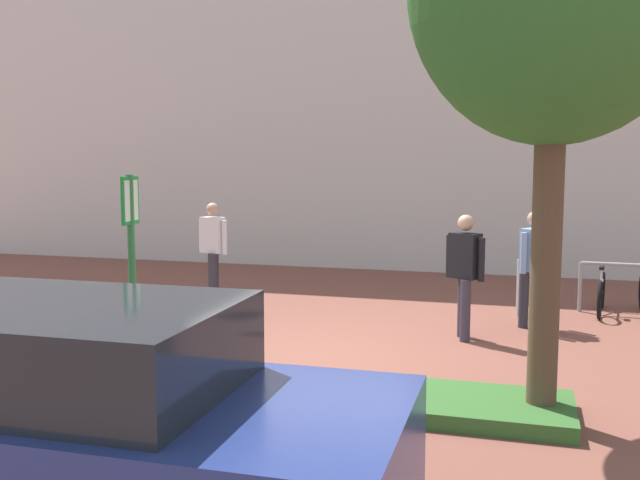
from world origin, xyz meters
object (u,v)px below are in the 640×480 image
object	(u,v)px
parking_sign_post	(131,247)
car_navy_sedan	(71,421)
person_shirt_white	(213,245)
person_shirt_blue	(534,262)
person_suited_dark	(465,268)
bike_at_sign	(135,349)
bollard_steel	(522,288)

from	to	relation	value
parking_sign_post	car_navy_sedan	bearing A→B (deg)	-66.23
person_shirt_white	car_navy_sedan	size ratio (longest dim) A/B	0.40
parking_sign_post	person_shirt_blue	distance (m)	5.82
person_suited_dark	car_navy_sedan	size ratio (longest dim) A/B	0.40
bike_at_sign	car_navy_sedan	world-z (taller)	car_navy_sedan
person_suited_dark	person_shirt_white	xyz separation A→B (m)	(-4.46, 1.56, 0.00)
bike_at_sign	person_shirt_blue	bearing A→B (deg)	42.10
person_suited_dark	person_shirt_white	world-z (taller)	same
car_navy_sedan	person_shirt_blue	bearing A→B (deg)	67.06
car_navy_sedan	bollard_steel	bearing A→B (deg)	70.24
bike_at_sign	person_shirt_white	size ratio (longest dim) A/B	0.98
bike_at_sign	car_navy_sedan	size ratio (longest dim) A/B	0.39
person_shirt_white	parking_sign_post	bearing A→B (deg)	-76.12
parking_sign_post	person_suited_dark	bearing A→B (deg)	41.83
person_shirt_white	bollard_steel	bearing A→B (deg)	2.10
person_shirt_blue	car_navy_sedan	bearing A→B (deg)	-112.94
person_shirt_white	person_suited_dark	bearing A→B (deg)	-19.28
person_shirt_blue	bollard_steel	bearing A→B (deg)	101.47
parking_sign_post	bike_at_sign	distance (m)	1.16
parking_sign_post	person_shirt_white	size ratio (longest dim) A/B	1.34
bike_at_sign	bollard_steel	xyz separation A→B (m)	(4.12, 4.65, 0.10)
car_navy_sedan	person_shirt_white	bearing A→B (deg)	107.93
bike_at_sign	person_shirt_blue	xyz separation A→B (m)	(4.28, 3.87, 0.63)
bollard_steel	person_shirt_white	xyz separation A→B (m)	(-5.20, -0.19, 0.53)
parking_sign_post	bollard_steel	bearing A→B (deg)	49.23
car_navy_sedan	bike_at_sign	bearing A→B (deg)	113.84
bike_at_sign	car_navy_sedan	distance (m)	3.37
person_shirt_blue	bike_at_sign	bearing A→B (deg)	-137.90
parking_sign_post	person_suited_dark	world-z (taller)	parking_sign_post
parking_sign_post	person_suited_dark	size ratio (longest dim) A/B	1.34
person_suited_dark	person_shirt_white	size ratio (longest dim) A/B	1.00
bike_at_sign	person_shirt_white	bearing A→B (deg)	103.64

